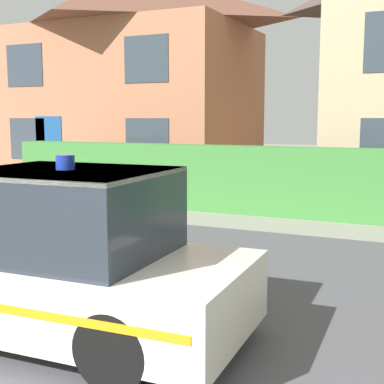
# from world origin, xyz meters

# --- Properties ---
(road_strip) EXTENTS (28.00, 6.79, 0.01)m
(road_strip) POSITION_xyz_m (0.00, 4.39, 0.01)
(road_strip) COLOR #4C4C51
(road_strip) RESTS_ON ground
(garden_hedge) EXTENTS (12.55, 0.69, 1.44)m
(garden_hedge) POSITION_xyz_m (-1.35, 9.61, 0.72)
(garden_hedge) COLOR #3D7F38
(garden_hedge) RESTS_ON ground
(police_car) EXTENTS (4.10, 1.77, 1.70)m
(police_car) POSITION_xyz_m (-1.24, 2.55, 0.72)
(police_car) COLOR black
(police_car) RESTS_ON road_strip
(house_left) EXTENTS (8.33, 5.68, 6.96)m
(house_left) POSITION_xyz_m (-7.69, 14.71, 3.55)
(house_left) COLOR #A86B4C
(house_left) RESTS_ON ground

